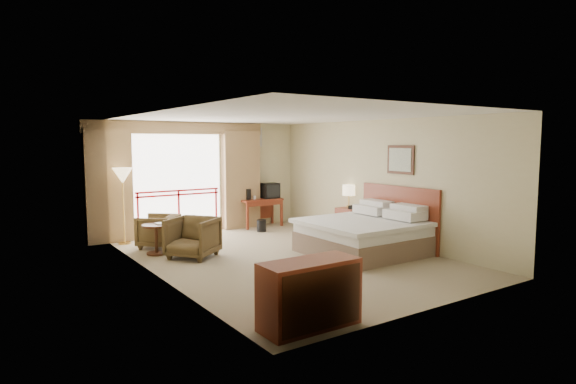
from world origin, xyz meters
TOP-DOWN VIEW (x-y plane):
  - floor at (0.00, 0.00)m, footprint 7.00×7.00m
  - ceiling at (0.00, 0.00)m, footprint 7.00×7.00m
  - wall_back at (0.00, 3.50)m, footprint 5.00×0.00m
  - wall_front at (0.00, -3.50)m, footprint 5.00×0.00m
  - wall_left at (-2.50, 0.00)m, footprint 0.00×7.00m
  - wall_right at (2.50, 0.00)m, footprint 0.00×7.00m
  - balcony_door at (-0.80, 3.48)m, footprint 2.40×0.00m
  - balcony_railing at (-0.80, 3.46)m, footprint 2.09×0.03m
  - curtain_left at (-2.45, 3.35)m, footprint 1.00×0.26m
  - curtain_right at (0.85, 3.35)m, footprint 1.00×0.26m
  - valance at (-0.80, 3.38)m, footprint 4.40×0.22m
  - hvac_vent at (1.30, 3.47)m, footprint 0.50×0.04m
  - bed at (1.50, -0.60)m, footprint 2.13×2.06m
  - headboard at (2.46, -0.60)m, footprint 0.06×2.10m
  - framed_art at (2.47, -0.60)m, footprint 0.04×0.72m
  - nightstand at (2.42, 0.89)m, footprint 0.49×0.58m
  - table_lamp at (2.42, 0.94)m, footprint 0.30×0.30m
  - phone at (2.37, 0.74)m, footprint 0.22×0.20m
  - desk at (1.34, 3.26)m, footprint 1.13×0.54m
  - tv at (1.64, 3.20)m, footprint 0.44×0.35m
  - coffee_maker at (0.99, 3.21)m, footprint 0.14×0.14m
  - cup at (1.14, 3.16)m, footprint 0.08×0.08m
  - wastebasket at (0.99, 2.56)m, footprint 0.30×0.30m
  - armchair_far at (-1.74, 2.24)m, footprint 1.07×1.07m
  - armchair_near at (-1.50, 0.98)m, footprint 1.19×1.19m
  - side_table at (-1.99, 1.62)m, footprint 0.55×0.55m
  - book at (-1.99, 1.62)m, footprint 0.18×0.23m
  - floor_lamp at (-2.23, 3.01)m, footprint 0.42×0.42m
  - dresser at (-1.73, -3.10)m, footprint 1.22×0.52m

SIDE VIEW (x-z plane):
  - floor at x=0.00m, z-range 0.00..0.00m
  - armchair_far at x=-1.74m, z-range -0.35..0.35m
  - armchair_near at x=-1.50m, z-range -0.39..0.39m
  - wastebasket at x=0.99m, z-range 0.00..0.29m
  - nightstand at x=2.42m, z-range 0.00..0.67m
  - bed at x=1.50m, z-range -0.11..0.86m
  - dresser at x=-1.73m, z-range 0.00..0.82m
  - side_table at x=-1.99m, z-range 0.11..0.71m
  - desk at x=1.34m, z-range 0.20..0.94m
  - book at x=-1.99m, z-range 0.59..0.61m
  - headboard at x=2.46m, z-range 0.00..1.30m
  - phone at x=2.37m, z-range 0.67..0.75m
  - cup at x=1.14m, z-range 0.73..0.83m
  - balcony_railing at x=-0.80m, z-range 0.30..1.32m
  - coffee_maker at x=0.99m, z-range 0.73..1.01m
  - tv at x=1.64m, z-range 0.73..1.14m
  - table_lamp at x=2.42m, z-range 0.82..1.34m
  - balcony_door at x=-0.80m, z-range 0.00..2.40m
  - curtain_left at x=-2.45m, z-range 0.00..2.50m
  - curtain_right at x=0.85m, z-range 0.00..2.50m
  - wall_left at x=-2.50m, z-range -2.15..4.85m
  - wall_right at x=2.50m, z-range -2.15..4.85m
  - wall_back at x=0.00m, z-range -1.15..3.85m
  - wall_front at x=0.00m, z-range -1.15..3.85m
  - floor_lamp at x=-2.23m, z-range 0.60..2.26m
  - framed_art at x=2.47m, z-range 1.55..2.15m
  - hvac_vent at x=1.30m, z-range 2.10..2.60m
  - valance at x=-0.80m, z-range 2.41..2.69m
  - ceiling at x=0.00m, z-range 2.70..2.70m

